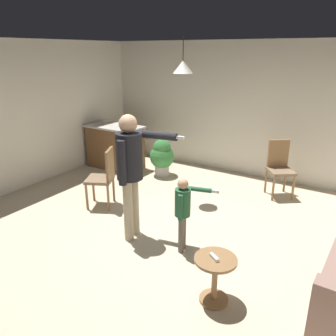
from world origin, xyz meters
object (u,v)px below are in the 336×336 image
spare_remote_on_table (214,257)px  person_adult (131,164)px  dining_chair_by_counter (104,176)px  potted_plant_corner (162,156)px  person_child (183,207)px  side_table_by_couch (215,274)px  kitchen_counter (115,147)px  dining_chair_near_wall (279,166)px

spare_remote_on_table → person_adult: bearing=158.9°
dining_chair_by_counter → potted_plant_corner: size_ratio=1.28×
person_child → person_adult: bearing=-99.3°
side_table_by_couch → dining_chair_by_counter: (-2.53, 1.10, 0.22)m
side_table_by_couch → person_child: person_child is taller
person_adult → spare_remote_on_table: (1.51, -0.58, -0.54)m
kitchen_counter → person_child: (2.94, -2.07, 0.15)m
potted_plant_corner → spare_remote_on_table: 3.81m
person_child → dining_chair_by_counter: person_child is taller
dining_chair_near_wall → side_table_by_couch: bearing=56.6°
side_table_by_couch → dining_chair_by_counter: dining_chair_by_counter is taller
kitchen_counter → person_adult: size_ratio=0.72×
side_table_by_couch → spare_remote_on_table: 0.21m
kitchen_counter → dining_chair_near_wall: 3.51m
person_adult → dining_chair_by_counter: person_adult is taller
side_table_by_couch → spare_remote_on_table: bearing=-126.6°
side_table_by_couch → person_adult: person_adult is taller
potted_plant_corner → spare_remote_on_table: potted_plant_corner is taller
potted_plant_corner → dining_chair_by_counter: bearing=-90.0°
dining_chair_near_wall → kitchen_counter: bearing=-30.3°
side_table_by_couch → dining_chair_near_wall: (-0.21, 3.14, 0.22)m
side_table_by_couch → person_adult: bearing=159.6°
side_table_by_couch → person_child: size_ratio=0.51×
person_adult → kitchen_counter: bearing=-145.5°
side_table_by_couch → potted_plant_corner: (-2.53, 2.84, 0.10)m
kitchen_counter → person_child: 3.60m
potted_plant_corner → side_table_by_couch: bearing=-48.3°
dining_chair_by_counter → dining_chair_near_wall: size_ratio=1.00×
dining_chair_by_counter → dining_chair_near_wall: (2.32, 2.04, 0.00)m
potted_plant_corner → person_adult: bearing=-66.0°
spare_remote_on_table → side_table_by_couch: bearing=53.4°
person_child → spare_remote_on_table: person_child is taller
person_adult → potted_plant_corner: person_adult is taller
person_child → potted_plant_corner: (-1.78, 2.19, -0.20)m
dining_chair_near_wall → spare_remote_on_table: 3.16m
person_child → side_table_by_couch: bearing=34.0°
kitchen_counter → potted_plant_corner: 1.17m
person_child → kitchen_counter: bearing=-140.4°
kitchen_counter → person_adult: 3.11m
person_adult → potted_plant_corner: (-1.01, 2.27, -0.65)m
spare_remote_on_table → dining_chair_by_counter: bearing=156.2°
person_child → dining_chair_by_counter: (-1.78, 0.45, -0.08)m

